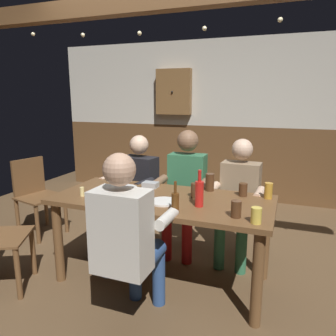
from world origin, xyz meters
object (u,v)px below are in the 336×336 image
Objects in this scene: dining_table at (162,210)px; person_2 at (238,195)px; plate_1 at (125,188)px; pint_glass_1 at (268,191)px; pint_glass_0 at (196,190)px; pint_glass_4 at (236,209)px; plate_0 at (164,202)px; wall_dart_cabinet at (174,92)px; person_0 at (135,185)px; bottle_1 at (175,202)px; table_candle at (82,192)px; pint_glass_3 at (243,190)px; pint_glass_5 at (256,215)px; person_1 at (185,186)px; chair_empty_near_right at (36,194)px; condiment_caddy at (151,185)px; person_3 at (127,235)px; bottle_0 at (199,193)px; pint_glass_2 at (210,182)px.

person_2 reaches higher than dining_table.
plate_1 is 1.74× the size of pint_glass_1.
pint_glass_0 is 1.02× the size of pint_glass_4.
dining_table is 0.45m from plate_1.
wall_dart_cabinet is at bearing 108.09° from plate_0.
person_2 is at bearing 130.54° from pint_glass_1.
bottle_1 is (0.79, -0.94, 0.19)m from person_0.
pint_glass_1 is (0.29, -0.34, 0.17)m from person_2.
person_0 is 0.85m from table_candle.
pint_glass_4 is (1.30, -0.04, 0.02)m from table_candle.
pint_glass_3 is at bearing -57.41° from wall_dart_cabinet.
dining_table is 0.90m from pint_glass_1.
pint_glass_5 is at bearing 154.57° from person_0.
chair_empty_near_right is at bearing 4.64° from person_1.
condiment_caddy is 1.28× the size of pint_glass_5.
person_3 is (0.00, -0.63, 0.04)m from dining_table.
pint_glass_3 is at bearing -178.33° from pint_glass_1.
pint_glass_4 is 3.23m from wall_dart_cabinet.
pint_glass_3 is (0.28, 0.39, -0.05)m from bottle_0.
plate_1 is 1.27m from pint_glass_1.
person_2 is at bearing 27.66° from plate_1.
wall_dart_cabinet is (-1.43, 2.23, 0.85)m from pint_glass_3.
bottle_0 is (-0.19, -0.74, 0.21)m from person_2.
person_2 reaches higher than plate_0.
chair_empty_near_right is 7.17× the size of pint_glass_0.
bottle_0 is (1.00, 0.10, 0.07)m from table_candle.
person_2 reaches higher than person_0.
pint_glass_1 is (1.48, 0.49, 0.03)m from table_candle.
chair_empty_near_right is 3.71× the size of bottle_1.
person_3 is 11.37× the size of pint_glass_5.
pint_glass_3 is at bearing 1.78° from condiment_caddy.
pint_glass_2 reaches higher than pint_glass_4.
pint_glass_1 is (0.57, 0.19, 0.01)m from pint_glass_0.
chair_empty_near_right is 1.40m from plate_1.
plate_1 is (-0.42, 0.76, 0.08)m from person_3.
pint_glass_2 is at bearing 126.16° from pint_glass_5.
pint_glass_4 is at bearing 100.28° from person_2.
pint_glass_4 is at bearing 153.47° from person_0.
person_1 reaches higher than pint_glass_5.
condiment_caddy reaches higher than dining_table.
pint_glass_1 reaches higher than dining_table.
pint_glass_5 reaches higher than plate_1.
person_3 is 1.25m from pint_glass_1.
table_candle is at bearing 173.14° from bottle_1.
dining_table is 0.63m from person_1.
pint_glass_4 is (0.65, -0.24, 0.17)m from dining_table.
chair_empty_near_right reaches higher than plate_1.
person_1 is 0.84m from bottle_0.
pint_glass_5 is (0.47, -0.65, -0.02)m from pint_glass_2.
condiment_caddy is (1.54, -0.18, 0.30)m from chair_empty_near_right.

